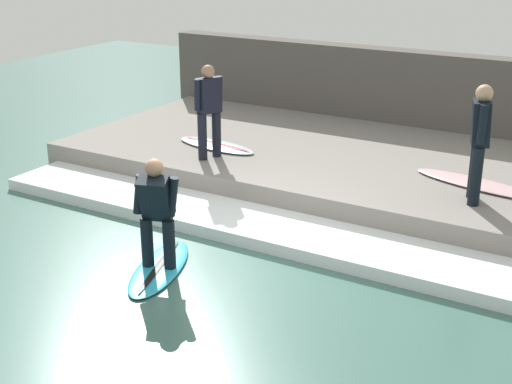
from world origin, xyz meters
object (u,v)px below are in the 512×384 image
(surfer_riding, at_px, (156,208))
(surfer_waiting_far, at_px, (209,107))
(surfboard_waiting_near, at_px, (480,184))
(surfer_waiting_near, at_px, (479,137))
(surfboard_waiting_far, at_px, (216,145))
(surfboard_riding, at_px, (159,268))

(surfer_riding, height_order, surfer_waiting_far, surfer_waiting_far)
(surfboard_waiting_near, bearing_deg, surfer_waiting_near, -174.55)
(surfer_riding, relative_size, surfboard_waiting_far, 0.85)
(surfer_waiting_near, bearing_deg, surfboard_riding, 136.42)
(surfer_riding, distance_m, surfer_waiting_far, 3.32)
(surfer_waiting_near, height_order, surfer_waiting_far, surfer_waiting_near)
(surfboard_riding, distance_m, surfboard_waiting_far, 3.93)
(surfer_riding, xyz_separation_m, surfer_waiting_far, (3.04, 1.25, 0.49))
(surfer_riding, bearing_deg, surfboard_waiting_far, 22.54)
(surfboard_riding, xyz_separation_m, surfer_waiting_far, (3.04, 1.25, 1.32))
(surfer_riding, height_order, surfer_waiting_near, surfer_waiting_near)
(surfboard_riding, xyz_separation_m, surfboard_waiting_near, (3.91, -3.02, 0.47))
(surfboard_waiting_near, relative_size, surfer_waiting_far, 1.38)
(surfboard_waiting_far, bearing_deg, surfboard_waiting_near, -86.19)
(surfer_riding, xyz_separation_m, surfboard_waiting_near, (3.91, -3.02, -0.35))
(surfboard_riding, height_order, surfer_waiting_near, surfer_waiting_near)
(surfboard_riding, distance_m, surfer_waiting_near, 4.67)
(surfer_waiting_near, xyz_separation_m, surfboard_waiting_near, (0.67, 0.06, -0.91))
(surfboard_riding, distance_m, surfer_riding, 0.82)
(surfer_waiting_near, height_order, surfboard_waiting_near, surfer_waiting_near)
(surfer_waiting_near, distance_m, surfboard_waiting_far, 4.68)
(surfer_waiting_far, bearing_deg, surfer_waiting_near, -87.33)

